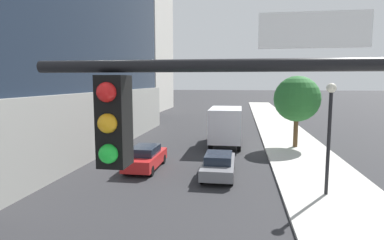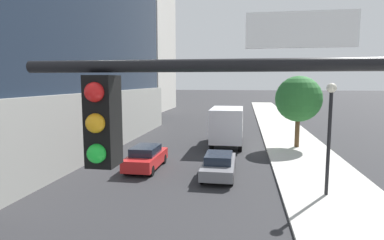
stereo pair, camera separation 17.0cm
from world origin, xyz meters
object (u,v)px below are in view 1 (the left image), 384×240
at_px(street_lamp, 330,121).
at_px(car_red, 145,158).
at_px(box_truck, 226,124).
at_px(car_gray, 219,164).
at_px(construction_building, 128,34).
at_px(traffic_light_pole, 307,190).
at_px(street_tree, 297,99).

xyz_separation_m(street_lamp, car_red, (-9.76, 3.37, -2.86)).
relative_size(car_red, box_truck, 0.61).
bearing_deg(car_gray, construction_building, 116.10).
distance_m(construction_building, traffic_light_pole, 60.07).
height_order(traffic_light_pole, street_tree, traffic_light_pole).
bearing_deg(traffic_light_pole, car_red, 113.31).
xyz_separation_m(construction_building, street_lamp, (25.19, -43.39, -10.61)).
height_order(construction_building, car_red, construction_building).
distance_m(street_lamp, car_red, 10.72).
xyz_separation_m(traffic_light_pole, street_lamp, (3.29, 11.65, -0.64)).
bearing_deg(car_gray, street_lamp, -26.45).
relative_size(construction_building, traffic_light_pole, 5.41).
relative_size(street_lamp, box_truck, 0.75).
bearing_deg(construction_building, car_gray, -63.90).
distance_m(traffic_light_pole, street_lamp, 12.12).
bearing_deg(street_tree, car_gray, -123.30).
bearing_deg(construction_building, street_tree, -51.64).
relative_size(construction_building, street_lamp, 6.29).
distance_m(street_lamp, car_gray, 6.49).
bearing_deg(construction_building, car_red, -68.92).
bearing_deg(box_truck, construction_building, 121.97).
height_order(street_tree, box_truck, street_tree).
bearing_deg(traffic_light_pole, box_truck, 94.73).
distance_m(street_tree, box_truck, 5.99).
height_order(traffic_light_pole, car_red, traffic_light_pole).
relative_size(street_lamp, street_tree, 0.91).
height_order(street_lamp, car_gray, street_lamp).
bearing_deg(car_red, street_lamp, -19.06).
height_order(traffic_light_pole, car_gray, traffic_light_pole).
bearing_deg(street_tree, car_red, -142.78).
bearing_deg(box_truck, car_gray, -90.00).
bearing_deg(box_truck, street_lamp, -65.43).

